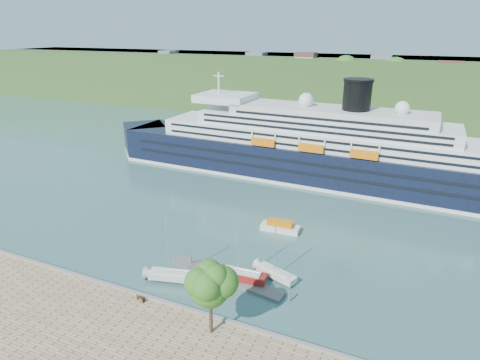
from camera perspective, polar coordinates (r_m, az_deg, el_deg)
The scene contains 11 objects.
ground at distance 57.17m, azimuth -9.09°, elevation -17.86°, with size 400.00×400.00×0.00m, color #325955.
far_hillside at distance 185.12m, azimuth 16.05°, elevation 12.68°, with size 400.00×50.00×24.00m, color #2C4E1F.
quay_coping at distance 56.33m, azimuth -9.27°, elevation -17.06°, with size 220.00×0.50×0.30m, color slate.
cruise_ship at distance 100.01m, azimuth 9.14°, elevation 7.25°, with size 111.81×16.28×25.11m, color black, non-canonical shape.
park_bench at distance 57.81m, azimuth -13.91°, elevation -15.95°, with size 1.45×0.59×0.93m, color #4C2515, non-canonical shape.
promenade_tree at distance 48.79m, azimuth -4.26°, elevation -16.14°, with size 6.28×6.28×10.40m, color #28641A, non-canonical shape.
floating_pontoon at distance 62.48m, azimuth -2.14°, elevation -13.59°, with size 19.30×2.36×0.43m, color #68635C, non-canonical shape.
sailboat_white_near at distance 59.85m, azimuth -9.67°, elevation -9.95°, with size 8.02×2.23×10.36m, color silver, non-canonical shape.
sailboat_red at distance 58.99m, azimuth 0.26°, elevation -9.97°, with size 8.21×2.28×10.60m, color maroon, non-canonical shape.
sailboat_white_far at distance 60.12m, azimuth 5.30°, elevation -10.24°, with size 7.09×1.97×9.15m, color silver, non-canonical shape.
tender_launch at distance 75.47m, azimuth 5.74°, elevation -6.52°, with size 7.27×2.49×2.01m, color orange, non-canonical shape.
Camera 1 is at (25.64, -36.83, 35.42)m, focal length 30.00 mm.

